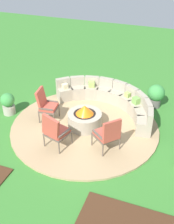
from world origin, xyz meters
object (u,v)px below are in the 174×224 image
curved_stone_bench (111,99)px  potted_plant_1 (8,103)px  lounge_chair_back_left (108,133)px  lounge_chair_front_right (55,130)px  fire_pit (85,118)px  potted_plant_0 (156,95)px  lounge_chair_front_left (46,104)px

curved_stone_bench → potted_plant_1: curved_stone_bench is taller
curved_stone_bench → lounge_chair_back_left: lounge_chair_back_left is taller
curved_stone_bench → lounge_chair_front_right: 2.71m
fire_pit → lounge_chair_back_left: size_ratio=1.02×
potted_plant_1 → curved_stone_bench: bearing=25.5°
potted_plant_0 → curved_stone_bench: bearing=-153.6°
fire_pit → lounge_chair_front_right: size_ratio=0.94×
lounge_chair_front_right → potted_plant_0: lounge_chair_front_right is taller
curved_stone_bench → potted_plant_1: (-3.11, -1.49, 0.04)m
fire_pit → lounge_chair_front_left: (-1.28, -0.08, 0.27)m
lounge_chair_front_left → potted_plant_0: size_ratio=1.30×
curved_stone_bench → potted_plant_1: 3.45m
fire_pit → lounge_chair_front_right: 1.32m
lounge_chair_front_left → potted_plant_1: size_ratio=1.42×
lounge_chair_front_left → lounge_chair_front_right: lounge_chair_front_right is taller
lounge_chair_front_left → potted_plant_0: 3.79m
curved_stone_bench → lounge_chair_front_left: size_ratio=3.38×
lounge_chair_front_left → lounge_chair_back_left: size_ratio=1.04×
lounge_chair_front_right → lounge_chair_back_left: size_ratio=1.09×
fire_pit → potted_plant_1: (-2.68, -0.14, 0.06)m
fire_pit → lounge_chair_front_left: bearing=-176.5°
fire_pit → potted_plant_1: 2.68m
fire_pit → curved_stone_bench: bearing=72.1°
lounge_chair_front_left → lounge_chair_front_right: (0.88, -1.15, 0.00)m
fire_pit → potted_plant_0: bearing=47.8°
potted_plant_1 → lounge_chair_front_right: bearing=-25.5°
potted_plant_0 → potted_plant_1: size_ratio=1.10×
lounge_chair_back_left → potted_plant_1: size_ratio=1.37×
potted_plant_0 → potted_plant_1: 5.03m
fire_pit → potted_plant_1: size_ratio=1.40×
curved_stone_bench → potted_plant_0: curved_stone_bench is taller
lounge_chair_front_left → fire_pit: bearing=86.2°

